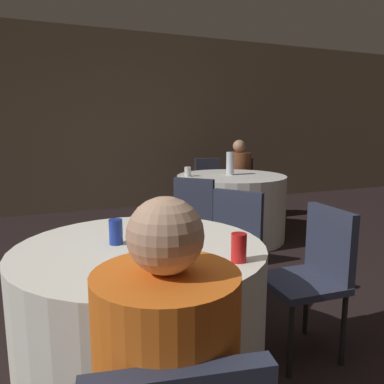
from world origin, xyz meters
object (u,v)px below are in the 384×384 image
object	(u,v)px
person_floral_shirt	(238,180)
soda_can_red	(239,248)
table_near	(142,319)
chair_far_north	(209,182)
pizza_plate_near	(138,260)
chair_far_northeast	(239,182)
chair_far_southwest	(198,213)
bottle_far	(230,163)
chair_near_east	(315,266)
soda_can_blue	(116,232)
chair_near_northeast	(232,239)
table_far	(231,207)

from	to	relation	value
person_floral_shirt	soda_can_red	xyz separation A→B (m)	(-1.82, -3.27, 0.23)
table_near	soda_can_red	bearing A→B (deg)	-47.65
table_near	chair_far_north	xyz separation A→B (m)	(1.84, 3.20, 0.15)
chair_far_north	pizza_plate_near	size ratio (longest dim) A/B	3.37
table_near	soda_can_red	size ratio (longest dim) A/B	9.86
chair_far_northeast	pizza_plate_near	distance (m)	3.99
table_near	pizza_plate_near	distance (m)	0.44
table_near	chair_far_north	size ratio (longest dim) A/B	1.39
chair_far_northeast	person_floral_shirt	xyz separation A→B (m)	(-0.09, -0.13, 0.06)
pizza_plate_near	soda_can_red	xyz separation A→B (m)	(0.40, -0.16, 0.05)
chair_far_north	chair_far_southwest	bearing A→B (deg)	72.61
person_floral_shirt	bottle_far	xyz separation A→B (m)	(-0.50, -0.69, 0.31)
table_near	chair_far_southwest	distance (m)	1.71
chair_near_east	pizza_plate_near	bearing A→B (deg)	101.31
bottle_far	person_floral_shirt	bearing A→B (deg)	54.18
soda_can_blue	chair_far_southwest	bearing A→B (deg)	53.54
chair_near_east	chair_far_southwest	size ratio (longest dim) A/B	1.00
chair_near_northeast	chair_far_north	xyz separation A→B (m)	(1.03, 2.61, 0.00)
soda_can_blue	soda_can_red	bearing A→B (deg)	-45.18
table_far	chair_near_northeast	distance (m)	1.79
pizza_plate_near	bottle_far	world-z (taller)	bottle_far
table_near	chair_near_northeast	world-z (taller)	chair_near_northeast
table_far	chair_near_northeast	bearing A→B (deg)	-117.88
soda_can_red	chair_near_northeast	bearing A→B (deg)	63.18
table_far	chair_far_northeast	xyz separation A→B (m)	(0.59, 0.86, 0.15)
chair_far_northeast	table_far	bearing A→B (deg)	90.00
table_far	soda_can_red	xyz separation A→B (m)	(-1.32, -2.54, 0.44)
person_floral_shirt	chair_near_east	bearing A→B (deg)	103.22
chair_far_northeast	soda_can_blue	distance (m)	3.79
chair_far_northeast	chair_far_north	xyz separation A→B (m)	(-0.40, 0.17, 0.00)
chair_far_southwest	bottle_far	distance (m)	1.14
chair_near_northeast	chair_near_east	distance (m)	0.68
chair_near_northeast	pizza_plate_near	xyz separation A→B (m)	(-0.88, -0.80, 0.24)
chair_far_southwest	bottle_far	world-z (taller)	bottle_far
chair_far_north	soda_can_red	world-z (taller)	soda_can_red
table_far	table_near	bearing A→B (deg)	-127.24
person_floral_shirt	soda_can_red	bearing A→B (deg)	95.23
chair_near_northeast	person_floral_shirt	bearing A→B (deg)	-66.06
person_floral_shirt	chair_far_northeast	bearing A→B (deg)	-90.00
table_near	chair_far_north	world-z (taller)	chair_far_north
chair_far_north	chair_far_northeast	bearing A→B (deg)	168.06
table_far	person_floral_shirt	bearing A→B (deg)	55.66
soda_can_red	chair_near_east	bearing A→B (deg)	24.32
chair_far_north	soda_can_blue	distance (m)	3.70
table_far	chair_near_east	xyz separation A→B (m)	(-0.64, -2.23, 0.15)
chair_far_southwest	soda_can_blue	distance (m)	1.72
chair_far_northeast	bottle_far	world-z (taller)	bottle_far
table_far	soda_can_red	world-z (taller)	soda_can_red
chair_near_northeast	soda_can_blue	xyz separation A→B (m)	(-0.92, -0.52, 0.29)
chair_far_northeast	pizza_plate_near	bearing A→B (deg)	88.96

